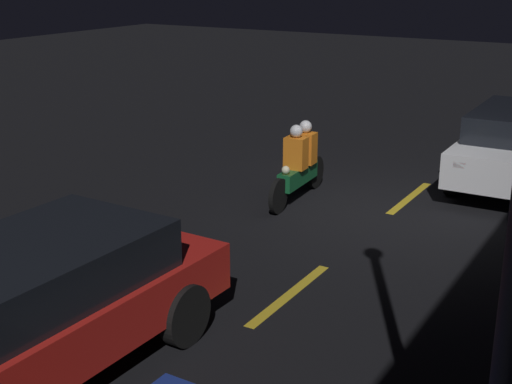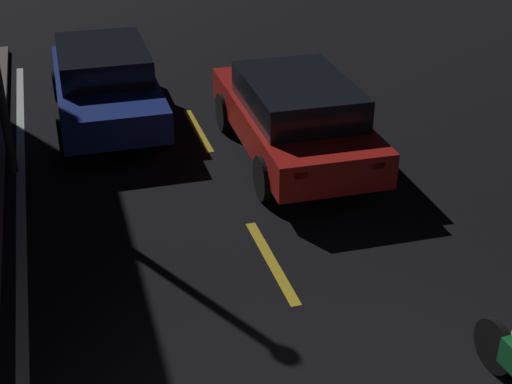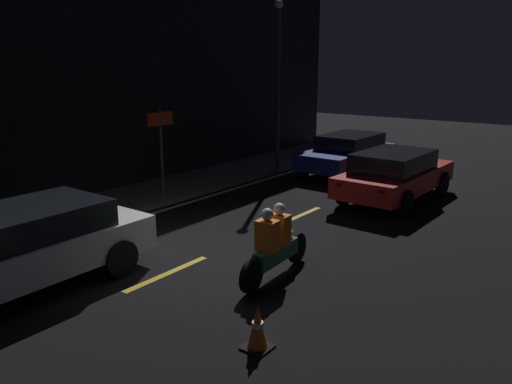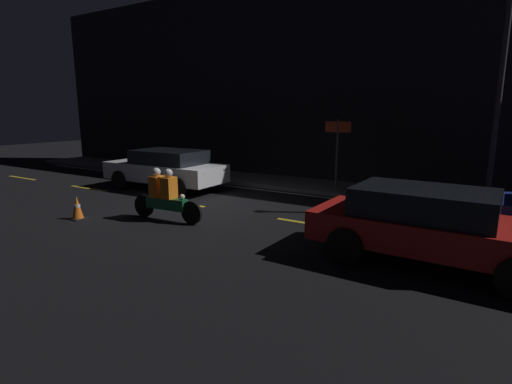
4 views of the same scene
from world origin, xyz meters
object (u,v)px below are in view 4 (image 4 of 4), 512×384
(sedan_white, at_px, (166,168))
(taxi_red, at_px, (431,224))
(shop_sign, at_px, (338,141))
(street_lamp, at_px, (499,94))
(motorcycle, at_px, (165,196))
(traffic_cone_near, at_px, (77,208))

(sedan_white, bearing_deg, taxi_red, 162.74)
(sedan_white, distance_m, taxi_red, 9.77)
(shop_sign, height_order, street_lamp, street_lamp)
(motorcycle, xyz_separation_m, shop_sign, (2.54, 5.69, 1.18))
(taxi_red, relative_size, shop_sign, 1.86)
(shop_sign, distance_m, street_lamp, 4.87)
(sedan_white, xyz_separation_m, traffic_cone_near, (0.96, -4.28, -0.47))
(sedan_white, bearing_deg, shop_sign, -155.94)
(motorcycle, xyz_separation_m, street_lamp, (7.13, 4.92, 2.59))
(sedan_white, xyz_separation_m, street_lamp, (10.12, 1.80, 2.45))
(taxi_red, height_order, shop_sign, shop_sign)
(traffic_cone_near, distance_m, shop_sign, 8.38)
(shop_sign, xyz_separation_m, street_lamp, (4.59, -0.77, 1.41))
(traffic_cone_near, xyz_separation_m, street_lamp, (9.16, 6.09, 2.93))
(taxi_red, bearing_deg, sedan_white, 165.07)
(sedan_white, height_order, traffic_cone_near, sedan_white)
(sedan_white, relative_size, street_lamp, 0.79)
(motorcycle, xyz_separation_m, traffic_cone_near, (-2.03, -1.17, -0.33))
(taxi_red, distance_m, street_lamp, 5.23)
(sedan_white, height_order, shop_sign, shop_sign)
(taxi_red, xyz_separation_m, motorcycle, (-6.38, -0.36, -0.13))
(taxi_red, distance_m, motorcycle, 6.39)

